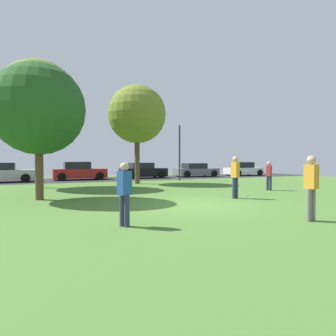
{
  "coord_description": "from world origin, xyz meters",
  "views": [
    {
      "loc": [
        -5.35,
        -9.48,
        1.66
      ],
      "look_at": [
        0.0,
        2.19,
        1.31
      ],
      "focal_mm": 31.67,
      "sensor_mm": 36.0,
      "label": 1
    }
  ],
  "objects_px": {
    "maple_tree_far": "(137,115)",
    "person_catcher": "(269,175)",
    "parked_car_grey": "(196,170)",
    "parked_car_white": "(243,169)",
    "street_lamp_post": "(180,153)",
    "parked_car_red": "(79,172)",
    "person_bystander": "(235,175)",
    "person_thrower": "(124,191)",
    "parked_car_silver": "(2,173)",
    "frisbee_disc": "(246,196)",
    "parked_car_black": "(143,171)",
    "oak_tree_right": "(38,100)",
    "birch_tree_lone": "(39,109)",
    "person_walking": "(311,185)"
  },
  "relations": [
    {
      "from": "parked_car_red",
      "to": "street_lamp_post",
      "type": "xyz_separation_m",
      "value": [
        7.41,
        -4.12,
        1.57
      ]
    },
    {
      "from": "oak_tree_right",
      "to": "parked_car_black",
      "type": "bearing_deg",
      "value": 35.88
    },
    {
      "from": "parked_car_black",
      "to": "parked_car_grey",
      "type": "distance_m",
      "value": 5.64
    },
    {
      "from": "street_lamp_post",
      "to": "parked_car_red",
      "type": "bearing_deg",
      "value": 150.96
    },
    {
      "from": "parked_car_silver",
      "to": "frisbee_disc",
      "type": "bearing_deg",
      "value": -52.31
    },
    {
      "from": "parked_car_red",
      "to": "street_lamp_post",
      "type": "relative_size",
      "value": 0.96
    },
    {
      "from": "birch_tree_lone",
      "to": "person_walking",
      "type": "distance_m",
      "value": 10.58
    },
    {
      "from": "person_thrower",
      "to": "parked_car_grey",
      "type": "distance_m",
      "value": 22.58
    },
    {
      "from": "person_bystander",
      "to": "street_lamp_post",
      "type": "bearing_deg",
      "value": -24.8
    },
    {
      "from": "maple_tree_far",
      "to": "parked_car_red",
      "type": "distance_m",
      "value": 7.97
    },
    {
      "from": "person_thrower",
      "to": "parked_car_silver",
      "type": "relative_size",
      "value": 0.36
    },
    {
      "from": "frisbee_disc",
      "to": "street_lamp_post",
      "type": "distance_m",
      "value": 11.18
    },
    {
      "from": "person_bystander",
      "to": "maple_tree_far",
      "type": "bearing_deg",
      "value": -1.94
    },
    {
      "from": "street_lamp_post",
      "to": "person_thrower",
      "type": "bearing_deg",
      "value": -121.47
    },
    {
      "from": "maple_tree_far",
      "to": "frisbee_disc",
      "type": "xyz_separation_m",
      "value": [
        2.29,
        -8.82,
        -4.82
      ]
    },
    {
      "from": "parked_car_black",
      "to": "parked_car_white",
      "type": "bearing_deg",
      "value": -1.42
    },
    {
      "from": "frisbee_disc",
      "to": "parked_car_grey",
      "type": "bearing_deg",
      "value": 68.29
    },
    {
      "from": "maple_tree_far",
      "to": "parked_car_white",
      "type": "height_order",
      "value": "maple_tree_far"
    },
    {
      "from": "parked_car_silver",
      "to": "parked_car_black",
      "type": "height_order",
      "value": "parked_car_silver"
    },
    {
      "from": "oak_tree_right",
      "to": "person_thrower",
      "type": "bearing_deg",
      "value": -81.94
    },
    {
      "from": "oak_tree_right",
      "to": "person_catcher",
      "type": "relative_size",
      "value": 4.8
    },
    {
      "from": "maple_tree_far",
      "to": "frisbee_disc",
      "type": "relative_size",
      "value": 25.44
    },
    {
      "from": "person_catcher",
      "to": "street_lamp_post",
      "type": "height_order",
      "value": "street_lamp_post"
    },
    {
      "from": "person_bystander",
      "to": "person_walking",
      "type": "xyz_separation_m",
      "value": [
        -1.09,
        -4.73,
        -0.03
      ]
    },
    {
      "from": "person_thrower",
      "to": "person_bystander",
      "type": "distance_m",
      "value": 6.73
    },
    {
      "from": "oak_tree_right",
      "to": "parked_car_black",
      "type": "distance_m",
      "value": 11.86
    },
    {
      "from": "maple_tree_far",
      "to": "parked_car_white",
      "type": "xyz_separation_m",
      "value": [
        13.84,
        5.63,
        -4.18
      ]
    },
    {
      "from": "person_catcher",
      "to": "person_bystander",
      "type": "bearing_deg",
      "value": -0.85
    },
    {
      "from": "birch_tree_lone",
      "to": "parked_car_grey",
      "type": "distance_m",
      "value": 19.35
    },
    {
      "from": "parked_car_white",
      "to": "parked_car_red",
      "type": "bearing_deg",
      "value": 178.54
    },
    {
      "from": "frisbee_disc",
      "to": "birch_tree_lone",
      "type": "bearing_deg",
      "value": 163.86
    },
    {
      "from": "maple_tree_far",
      "to": "street_lamp_post",
      "type": "bearing_deg",
      "value": 24.3
    },
    {
      "from": "person_catcher",
      "to": "parked_car_grey",
      "type": "relative_size",
      "value": 0.36
    },
    {
      "from": "maple_tree_far",
      "to": "person_walking",
      "type": "distance_m",
      "value": 14.59
    },
    {
      "from": "person_walking",
      "to": "parked_car_grey",
      "type": "height_order",
      "value": "person_walking"
    },
    {
      "from": "parked_car_grey",
      "to": "parked_car_white",
      "type": "bearing_deg",
      "value": -3.76
    },
    {
      "from": "person_bystander",
      "to": "person_catcher",
      "type": "bearing_deg",
      "value": -72.18
    },
    {
      "from": "person_bystander",
      "to": "parked_car_grey",
      "type": "height_order",
      "value": "person_bystander"
    },
    {
      "from": "parked_car_red",
      "to": "maple_tree_far",
      "type": "bearing_deg",
      "value": -62.91
    },
    {
      "from": "oak_tree_right",
      "to": "parked_car_white",
      "type": "bearing_deg",
      "value": 16.92
    },
    {
      "from": "person_walking",
      "to": "parked_car_white",
      "type": "bearing_deg",
      "value": -39.08
    },
    {
      "from": "person_walking",
      "to": "street_lamp_post",
      "type": "xyz_separation_m",
      "value": [
        4.11,
        16.02,
        1.26
      ]
    },
    {
      "from": "frisbee_disc",
      "to": "parked_car_silver",
      "type": "height_order",
      "value": "parked_car_silver"
    },
    {
      "from": "parked_car_red",
      "to": "parked_car_black",
      "type": "xyz_separation_m",
      "value": [
        5.65,
        -0.15,
        -0.03
      ]
    },
    {
      "from": "maple_tree_far",
      "to": "person_catcher",
      "type": "bearing_deg",
      "value": -55.31
    },
    {
      "from": "maple_tree_far",
      "to": "parked_car_silver",
      "type": "height_order",
      "value": "maple_tree_far"
    },
    {
      "from": "parked_car_white",
      "to": "birch_tree_lone",
      "type": "bearing_deg",
      "value": -149.5
    },
    {
      "from": "birch_tree_lone",
      "to": "parked_car_red",
      "type": "xyz_separation_m",
      "value": [
        3.31,
        12.36,
        -3.08
      ]
    },
    {
      "from": "maple_tree_far",
      "to": "person_thrower",
      "type": "bearing_deg",
      "value": -110.03
    },
    {
      "from": "parked_car_red",
      "to": "parked_car_black",
      "type": "height_order",
      "value": "parked_car_red"
    }
  ]
}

